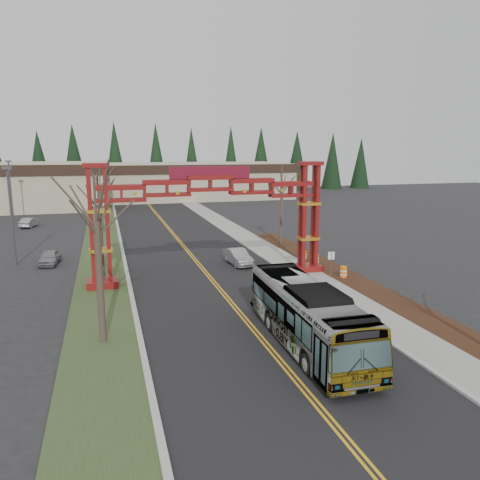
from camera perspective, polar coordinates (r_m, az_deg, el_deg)
name	(u,v)px	position (r m, az deg, el deg)	size (l,w,h in m)	color
ground	(309,396)	(20.15, 8.46, -18.33)	(200.00, 200.00, 0.00)	black
road	(194,259)	(42.72, -5.58, -2.33)	(12.00, 110.00, 0.02)	black
lane_line_left	(193,259)	(42.69, -5.74, -2.32)	(0.12, 100.00, 0.01)	gold
lane_line_right	(196,259)	(42.74, -5.42, -2.30)	(0.12, 100.00, 0.01)	gold
curb_right	(259,254)	(44.21, 2.28, -1.74)	(0.30, 110.00, 0.15)	#AFB0AA
sidewalk_right	(273,253)	(44.68, 4.04, -1.63)	(2.60, 110.00, 0.14)	gray
landscape_strip	(387,298)	(32.87, 17.52, -6.81)	(2.60, 50.00, 0.12)	#321910
grass_median	(103,265)	(42.04, -16.37, -2.91)	(4.00, 110.00, 0.08)	#304221
curb_left	(125,263)	(42.06, -13.85, -2.73)	(0.30, 110.00, 0.15)	#AFB0AA
gateway_arch	(210,202)	(34.93, -3.63, 4.67)	(18.20, 1.60, 8.90)	maroon
retail_building_east	(192,180)	(97.63, -5.84, 7.25)	(38.00, 20.30, 7.00)	tan
conifer_treeline	(139,164)	(108.22, -12.20, 9.00)	(116.10, 5.60, 13.00)	black
transit_bus	(307,315)	(24.15, 8.16, -9.04)	(2.68, 11.46, 3.19)	#B8BBC0
silver_sedan	(238,257)	(40.45, -0.25, -2.07)	(1.43, 4.09, 1.35)	#A5A8AD
parked_car_near_a	(50,257)	(43.79, -22.18, -1.95)	(1.47, 3.65, 1.24)	#929398
parked_car_far_a	(29,222)	(65.66, -24.29, 1.97)	(1.30, 3.72, 1.23)	#9A9CA1
bare_tree_median_near	(96,223)	(24.07, -17.10, 2.03)	(3.50, 3.50, 8.63)	#382D26
bare_tree_median_mid	(99,205)	(36.60, -16.84, 4.07)	(3.51, 3.51, 8.06)	#382D26
bare_tree_median_far	(100,187)	(59.20, -16.68, 6.20)	(3.30, 3.30, 7.54)	#382D26
bare_tree_right_far	(282,186)	(48.45, 5.13, 6.62)	(3.22, 3.22, 8.32)	#382D26
light_pole_near	(11,209)	(43.89, -26.16, 3.40)	(0.73, 0.37, 8.42)	#3F3F44
light_pole_far	(11,186)	(72.68, -26.18, 5.94)	(0.72, 0.36, 8.32)	#3F3F44
street_sign	(331,260)	(36.26, 11.05, -2.37)	(0.49, 0.13, 2.18)	#3F3F44
barrel_south	(343,273)	(36.90, 12.50, -3.90)	(0.54, 0.54, 0.99)	orange
barrel_mid	(316,260)	(40.76, 9.25, -2.41)	(0.51, 0.51, 0.94)	orange
barrel_north	(304,256)	(42.37, 7.80, -1.89)	(0.48, 0.48, 0.89)	orange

